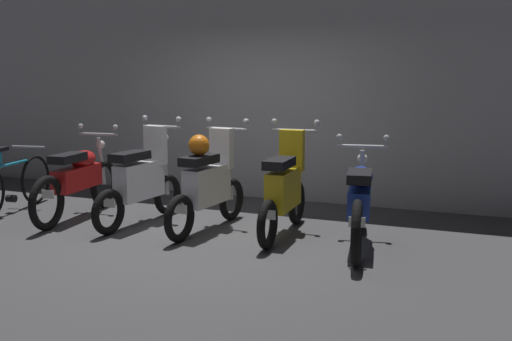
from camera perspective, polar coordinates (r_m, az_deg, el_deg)
The scene contains 8 objects.
ground_plane at distance 7.08m, azimuth -5.72°, elevation -6.12°, with size 80.00×80.00×0.00m, color #424244.
back_wall at distance 9.11m, azimuth 1.40°, elevation 7.54°, with size 16.00×0.30×3.20m, color #ADADB2.
motorbike_slot_0 at distance 8.21m, azimuth -15.93°, elevation -0.77°, with size 0.59×1.95×1.15m.
motorbike_slot_1 at distance 7.72m, azimuth -10.44°, elevation -0.93°, with size 0.59×1.68×1.29m.
motorbike_slot_2 at distance 7.29m, azimuth -4.40°, elevation -1.08°, with size 0.59×1.68×1.29m.
motorbike_slot_3 at distance 7.07m, azimuth 2.60°, elevation -1.72°, with size 0.59×1.68×1.29m.
motorbike_slot_4 at distance 6.69m, azimuth 9.45°, elevation -2.78°, with size 0.61×1.93×1.15m.
bicycle at distance 8.84m, azimuth -21.35°, elevation -1.22°, with size 0.50×1.72×0.89m.
Camera 1 is at (3.18, -6.05, 1.87)m, focal length 43.77 mm.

